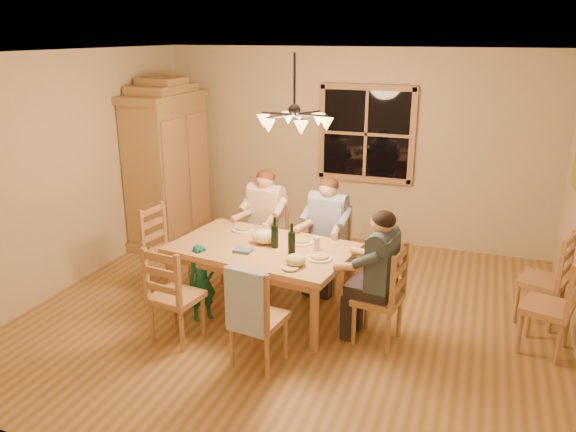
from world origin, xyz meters
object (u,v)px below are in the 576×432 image
at_px(chair_far_right, 327,264).
at_px(chair_near_right, 259,333).
at_px(wine_bottle_a, 275,232).
at_px(chair_spare_front, 545,322).
at_px(armoire, 168,168).
at_px(adult_woman, 265,210).
at_px(chandelier, 294,120).
at_px(chair_far_left, 266,252).
at_px(dining_table, 262,255).
at_px(chair_near_left, 177,311).
at_px(chair_spare_back, 540,294).
at_px(chair_end_left, 168,264).
at_px(wine_bottle_b, 292,239).
at_px(adult_slate_man, 380,261).
at_px(adult_plaid_man, 328,220).
at_px(chair_end_right, 377,312).
at_px(child, 202,283).

xyz_separation_m(chair_far_right, chair_near_right, (-0.14, -1.73, 0.00)).
relative_size(wine_bottle_a, chair_spare_front, 0.33).
height_order(armoire, adult_woman, armoire).
relative_size(chandelier, chair_far_right, 0.78).
distance_m(chair_far_left, chair_spare_front, 3.20).
distance_m(dining_table, chair_near_left, 1.05).
distance_m(chandelier, chair_spare_back, 3.11).
height_order(chandelier, dining_table, chandelier).
bearing_deg(chair_spare_front, dining_table, 109.14).
xyz_separation_m(chandelier, chair_end_left, (-1.59, 0.12, -1.77)).
height_order(adult_woman, wine_bottle_b, adult_woman).
xyz_separation_m(adult_slate_man, chair_spare_back, (1.51, 0.95, -0.54)).
xyz_separation_m(armoire, chair_spare_front, (4.87, -1.51, -0.75)).
xyz_separation_m(chair_near_left, adult_slate_man, (1.84, 0.62, 0.54)).
bearing_deg(chair_near_left, wine_bottle_a, 56.44).
bearing_deg(armoire, chair_far_left, -22.78).
bearing_deg(chair_near_right, adult_plaid_man, 93.37).
bearing_deg(wine_bottle_b, dining_table, 161.04).
relative_size(chair_near_left, chair_end_right, 1.00).
relative_size(adult_plaid_man, wine_bottle_a, 2.65).
bearing_deg(child, adult_plaid_man, 1.55).
distance_m(chair_far_right, chair_spare_back, 2.30).
xyz_separation_m(chair_end_right, child, (-1.80, -0.17, 0.11)).
xyz_separation_m(chair_far_left, child, (-0.21, -1.27, 0.11)).
bearing_deg(chair_end_left, adult_woman, 136.74).
relative_size(adult_plaid_man, chair_spare_back, 0.88).
distance_m(chair_far_left, adult_plaid_man, 0.98).
relative_size(chandelier, child, 0.94).
relative_size(dining_table, chair_spare_back, 2.00).
bearing_deg(dining_table, chandelier, 11.24).
relative_size(armoire, child, 2.80).
distance_m(dining_table, adult_woman, 1.00).
bearing_deg(chair_near_right, wine_bottle_a, 110.01).
xyz_separation_m(adult_woman, wine_bottle_b, (0.70, -1.05, 0.08)).
bearing_deg(chair_end_right, wine_bottle_b, 94.68).
xyz_separation_m(adult_plaid_man, chair_spare_back, (2.30, -0.04, -0.54)).
height_order(chandelier, adult_plaid_man, chandelier).
relative_size(adult_woman, chair_spare_front, 0.88).
xyz_separation_m(armoire, chair_far_right, (2.57, -0.86, -0.75)).
height_order(chair_far_left, chair_end_left, same).
height_order(chair_near_left, adult_woman, adult_woman).
height_order(dining_table, adult_slate_man, adult_slate_man).
bearing_deg(chair_far_right, chair_near_left, 64.80).
height_order(dining_table, chair_near_left, chair_near_left).
xyz_separation_m(chair_far_right, chair_spare_back, (2.30, -0.04, 0.00)).
bearing_deg(chair_near_right, wine_bottle_b, 95.59).
bearing_deg(chair_spare_front, chair_near_right, 129.78).
distance_m(chandelier, chair_near_right, 2.03).
bearing_deg(chair_end_right, adult_plaid_man, 46.64).
height_order(armoire, wine_bottle_a, armoire).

